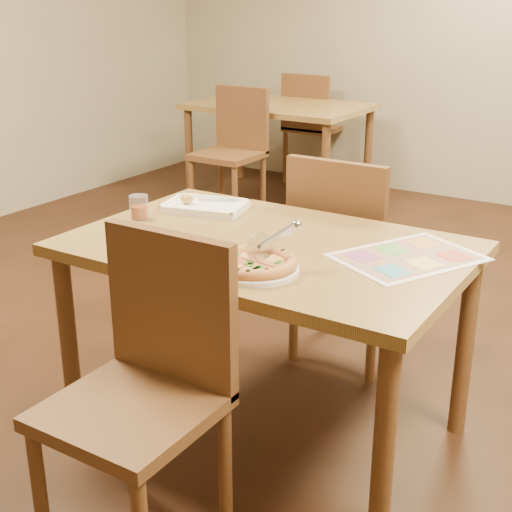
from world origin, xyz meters
The scene contains 13 objects.
room centered at (0.00, 0.00, 1.35)m, with size 7.00×7.00×7.00m.
dining_table centered at (0.00, 0.00, 0.63)m, with size 1.30×0.85×0.72m.
chair_near centered at (0.00, -0.60, 0.57)m, with size 0.42×0.42×0.47m.
chair_far centered at (0.00, 0.60, 0.57)m, with size 0.42×0.42×0.47m.
bg_table centered at (-1.60, 2.80, 0.63)m, with size 1.30×0.85×0.72m.
bg_chair_near centered at (-1.60, 2.20, 0.57)m, with size 0.42×0.42×0.47m.
bg_chair_far centered at (-1.60, 3.30, 0.57)m, with size 0.42×0.42×0.47m.
plate centered at (0.11, -0.24, 0.73)m, with size 0.26×0.26×0.01m, color white.
pizza centered at (0.11, -0.24, 0.75)m, with size 0.25×0.25×0.04m.
pizza_cutter centered at (0.14, -0.20, 0.81)m, with size 0.09×0.17×0.10m.
appetizer_tray centered at (-0.41, 0.20, 0.73)m, with size 0.34×0.27×0.06m.
glass_tumbler centered at (-0.54, -0.02, 0.76)m, with size 0.07×0.07×0.09m.
menu centered at (0.45, 0.11, 0.72)m, with size 0.31×0.43×0.01m, color white.
Camera 1 is at (1.16, -1.91, 1.49)m, focal length 50.00 mm.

